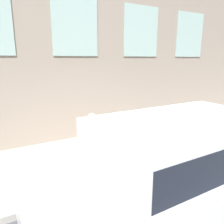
# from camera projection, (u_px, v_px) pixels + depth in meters

# --- Properties ---
(ground_plane) EXTENTS (80.00, 80.00, 0.00)m
(ground_plane) POSITION_uv_depth(u_px,v_px,m) (129.00, 183.00, 4.52)
(ground_plane) COLOR #47474C
(sidewalk) EXTENTS (2.81, 60.00, 0.13)m
(sidewalk) POSITION_uv_depth(u_px,v_px,m) (99.00, 155.00, 5.70)
(sidewalk) COLOR #B2ADA3
(sidewalk) RESTS_ON ground_plane
(fire_hydrant) EXTENTS (0.33, 0.45, 0.85)m
(fire_hydrant) POSITION_uv_depth(u_px,v_px,m) (132.00, 146.00, 5.04)
(fire_hydrant) COLOR red
(fire_hydrant) RESTS_ON sidewalk
(person) EXTENTS (0.29, 0.19, 1.18)m
(person) POSITION_uv_depth(u_px,v_px,m) (92.00, 133.00, 5.06)
(person) COLOR #726651
(person) RESTS_ON sidewalk
(parked_truck_white_near) EXTENTS (1.84, 4.43, 1.66)m
(parked_truck_white_near) POSITION_uv_depth(u_px,v_px,m) (178.00, 163.00, 3.34)
(parked_truck_white_near) COLOR black
(parked_truck_white_near) RESTS_ON ground_plane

